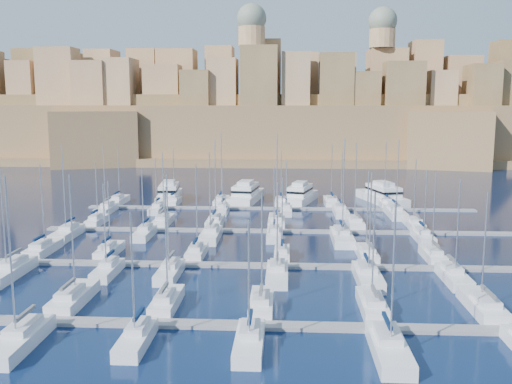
# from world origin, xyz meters

# --- Properties ---
(ground) EXTENTS (600.00, 600.00, 0.00)m
(ground) POSITION_xyz_m (0.00, 0.00, 0.00)
(ground) COLOR #040E32
(ground) RESTS_ON ground
(pontoon_near) EXTENTS (84.00, 2.00, 0.40)m
(pontoon_near) POSITION_xyz_m (0.00, -34.00, 0.20)
(pontoon_near) COLOR slate
(pontoon_near) RESTS_ON ground
(pontoon_mid_near) EXTENTS (84.00, 2.00, 0.40)m
(pontoon_mid_near) POSITION_xyz_m (0.00, -12.00, 0.20)
(pontoon_mid_near) COLOR slate
(pontoon_mid_near) RESTS_ON ground
(pontoon_mid_far) EXTENTS (84.00, 2.00, 0.40)m
(pontoon_mid_far) POSITION_xyz_m (0.00, 10.00, 0.20)
(pontoon_mid_far) COLOR slate
(pontoon_mid_far) RESTS_ON ground
(pontoon_far) EXTENTS (84.00, 2.00, 0.40)m
(pontoon_far) POSITION_xyz_m (0.00, 32.00, 0.20)
(pontoon_far) COLOR slate
(pontoon_far) RESTS_ON ground
(sailboat_1) EXTENTS (3.00, 10.00, 15.31)m
(sailboat_1) POSITION_xyz_m (-23.00, -28.12, 0.76)
(sailboat_1) COLOR white
(sailboat_1) RESTS_ON ground
(sailboat_2) EXTENTS (2.61, 8.69, 13.47)m
(sailboat_2) POSITION_xyz_m (-11.97, -28.76, 0.74)
(sailboat_2) COLOR white
(sailboat_2) RESTS_ON ground
(sailboat_3) EXTENTS (2.61, 8.71, 13.45)m
(sailboat_3) POSITION_xyz_m (-1.17, -28.76, 0.74)
(sailboat_3) COLOR white
(sailboat_3) RESTS_ON ground
(sailboat_4) EXTENTS (2.71, 9.04, 13.69)m
(sailboat_4) POSITION_xyz_m (11.21, -28.59, 0.74)
(sailboat_4) COLOR white
(sailboat_4) RESTS_ON ground
(sailboat_5) EXTENTS (2.97, 9.90, 13.69)m
(sailboat_5) POSITION_xyz_m (23.44, -28.17, 0.75)
(sailboat_5) COLOR white
(sailboat_5) RESTS_ON ground
(sailboat_7) EXTENTS (3.08, 10.25, 16.88)m
(sailboat_7) POSITION_xyz_m (-23.74, -40.00, 0.78)
(sailboat_7) COLOR white
(sailboat_7) RESTS_ON ground
(sailboat_8) EXTENTS (2.48, 8.28, 13.44)m
(sailboat_8) POSITION_xyz_m (-12.73, -39.03, 0.73)
(sailboat_8) COLOR white
(sailboat_8) RESTS_ON ground
(sailboat_9) EXTENTS (2.65, 8.82, 12.86)m
(sailboat_9) POSITION_xyz_m (-1.85, -39.30, 0.73)
(sailboat_9) COLOR white
(sailboat_9) RESTS_ON ground
(sailboat_10) EXTENTS (3.06, 10.19, 14.78)m
(sailboat_10) POSITION_xyz_m (11.06, -39.97, 0.76)
(sailboat_10) COLOR white
(sailboat_10) RESTS_ON ground
(sailboat_12) EXTENTS (2.78, 9.27, 14.07)m
(sailboat_12) POSITION_xyz_m (-35.94, -6.48, 0.75)
(sailboat_12) COLOR white
(sailboat_12) RESTS_ON ground
(sailboat_13) EXTENTS (2.52, 8.41, 11.67)m
(sailboat_13) POSITION_xyz_m (-25.43, -6.91, 0.72)
(sailboat_13) COLOR white
(sailboat_13) RESTS_ON ground
(sailboat_14) EXTENTS (2.50, 8.35, 14.26)m
(sailboat_14) POSITION_xyz_m (-11.98, -6.93, 0.74)
(sailboat_14) COLOR white
(sailboat_14) RESTS_ON ground
(sailboat_15) EXTENTS (2.25, 7.49, 12.39)m
(sailboat_15) POSITION_xyz_m (0.92, -7.36, 0.72)
(sailboat_15) COLOR white
(sailboat_15) RESTS_ON ground
(sailboat_16) EXTENTS (2.65, 8.84, 13.44)m
(sailboat_16) POSITION_xyz_m (13.59, -6.69, 0.74)
(sailboat_16) COLOR white
(sailboat_16) RESTS_ON ground
(sailboat_17) EXTENTS (2.47, 8.23, 13.29)m
(sailboat_17) POSITION_xyz_m (23.25, -6.99, 0.73)
(sailboat_17) COLOR white
(sailboat_17) RESTS_ON ground
(sailboat_18) EXTENTS (3.28, 10.93, 15.84)m
(sailboat_18) POSITION_xyz_m (-35.44, -18.34, 0.78)
(sailboat_18) COLOR white
(sailboat_18) RESTS_ON ground
(sailboat_19) EXTENTS (2.49, 8.30, 12.84)m
(sailboat_19) POSITION_xyz_m (-22.46, -17.04, 0.73)
(sailboat_19) COLOR white
(sailboat_19) RESTS_ON ground
(sailboat_20) EXTENTS (2.67, 8.91, 14.25)m
(sailboat_20) POSITION_xyz_m (-13.95, -17.34, 0.74)
(sailboat_20) COLOR white
(sailboat_20) RESTS_ON ground
(sailboat_21) EXTENTS (2.81, 9.37, 13.27)m
(sailboat_21) POSITION_xyz_m (0.39, -17.57, 0.74)
(sailboat_21) COLOR white
(sailboat_21) RESTS_ON ground
(sailboat_22) EXTENTS (3.09, 10.29, 14.75)m
(sailboat_22) POSITION_xyz_m (12.16, -18.02, 0.76)
(sailboat_22) COLOR white
(sailboat_22) RESTS_ON ground
(sailboat_23) EXTENTS (2.72, 9.08, 13.79)m
(sailboat_23) POSITION_xyz_m (23.31, -17.43, 0.74)
(sailboat_23) COLOR white
(sailboat_23) RESTS_ON ground
(sailboat_24) EXTENTS (2.39, 7.98, 12.23)m
(sailboat_24) POSITION_xyz_m (-34.67, 14.89, 0.72)
(sailboat_24) COLOR white
(sailboat_24) RESTS_ON ground
(sailboat_25) EXTENTS (2.67, 8.89, 14.02)m
(sailboat_25) POSITION_xyz_m (-21.91, 15.34, 0.74)
(sailboat_25) COLOR white
(sailboat_25) RESTS_ON ground
(sailboat_26) EXTENTS (2.82, 9.40, 16.36)m
(sailboat_26) POSITION_xyz_m (-11.97, 15.58, 0.77)
(sailboat_26) COLOR white
(sailboat_26) RESTS_ON ground
(sailboat_27) EXTENTS (3.11, 10.37, 17.52)m
(sailboat_27) POSITION_xyz_m (-0.31, 16.06, 0.78)
(sailboat_27) COLOR white
(sailboat_27) RESTS_ON ground
(sailboat_28) EXTENTS (2.84, 9.48, 15.94)m
(sailboat_28) POSITION_xyz_m (14.40, 15.62, 0.76)
(sailboat_28) COLOR white
(sailboat_28) RESTS_ON ground
(sailboat_29) EXTENTS (2.62, 8.73, 13.03)m
(sailboat_29) POSITION_xyz_m (25.32, 15.25, 0.73)
(sailboat_29) COLOR white
(sailboat_29) RESTS_ON ground
(sailboat_30) EXTENTS (2.96, 9.87, 16.39)m
(sailboat_30) POSITION_xyz_m (-36.25, 4.19, 0.77)
(sailboat_30) COLOR white
(sailboat_30) RESTS_ON ground
(sailboat_31) EXTENTS (2.60, 8.65, 12.50)m
(sailboat_31) POSITION_xyz_m (-22.94, 4.79, 0.73)
(sailboat_31) COLOR white
(sailboat_31) RESTS_ON ground
(sailboat_32) EXTENTS (3.05, 10.17, 15.16)m
(sailboat_32) POSITION_xyz_m (-11.29, 4.04, 0.76)
(sailboat_32) COLOR white
(sailboat_32) RESTS_ON ground
(sailboat_33) EXTENTS (2.46, 8.20, 12.64)m
(sailboat_33) POSITION_xyz_m (-0.54, 5.00, 0.72)
(sailboat_33) COLOR white
(sailboat_33) RESTS_ON ground
(sailboat_34) EXTENTS (3.32, 11.07, 17.61)m
(sailboat_34) POSITION_xyz_m (10.86, 3.60, 0.79)
(sailboat_34) COLOR white
(sailboat_34) RESTS_ON ground
(sailboat_35) EXTENTS (2.56, 8.54, 12.38)m
(sailboat_35) POSITION_xyz_m (24.54, 4.84, 0.72)
(sailboat_35) COLOR white
(sailboat_35) RESTS_ON ground
(sailboat_36) EXTENTS (2.79, 9.28, 13.92)m
(sailboat_36) POSITION_xyz_m (-37.14, 37.53, 0.74)
(sailboat_36) COLOR white
(sailboat_36) RESTS_ON ground
(sailboat_37) EXTENTS (2.39, 7.98, 12.89)m
(sailboat_37) POSITION_xyz_m (-24.16, 36.89, 0.73)
(sailboat_37) COLOR white
(sailboat_37) RESTS_ON ground
(sailboat_38) EXTENTS (2.90, 9.68, 16.77)m
(sailboat_38) POSITION_xyz_m (-13.35, 37.72, 0.77)
(sailboat_38) COLOR white
(sailboat_38) RESTS_ON ground
(sailboat_39) EXTENTS (2.63, 8.77, 12.51)m
(sailboat_39) POSITION_xyz_m (0.28, 37.27, 0.73)
(sailboat_39) COLOR white
(sailboat_39) RESTS_ON ground
(sailboat_40) EXTENTS (3.04, 10.15, 13.95)m
(sailboat_40) POSITION_xyz_m (11.68, 37.95, 0.75)
(sailboat_40) COLOR white
(sailboat_40) RESTS_ON ground
(sailboat_41) EXTENTS (2.78, 9.26, 14.58)m
(sailboat_41) POSITION_xyz_m (23.64, 37.52, 0.75)
(sailboat_41) COLOR white
(sailboat_41) RESTS_ON ground
(sailboat_42) EXTENTS (2.72, 9.05, 14.63)m
(sailboat_42) POSITION_xyz_m (-36.54, 26.59, 0.75)
(sailboat_42) COLOR white
(sailboat_42) RESTS_ON ground
(sailboat_43) EXTENTS (2.32, 7.73, 11.95)m
(sailboat_43) POSITION_xyz_m (-25.87, 27.23, 0.72)
(sailboat_43) COLOR white
(sailboat_43) RESTS_ON ground
(sailboat_44) EXTENTS (2.38, 7.92, 10.75)m
(sailboat_44) POSITION_xyz_m (-11.88, 27.14, 0.70)
(sailboat_44) COLOR white
(sailboat_44) RESTS_ON ground
(sailboat_45) EXTENTS (2.33, 7.78, 11.64)m
(sailboat_45) POSITION_xyz_m (1.49, 27.21, 0.71)
(sailboat_45) COLOR white
(sailboat_45) RESTS_ON ground
(sailboat_46) EXTENTS (2.77, 9.24, 13.29)m
(sailboat_46) POSITION_xyz_m (12.77, 26.50, 0.74)
(sailboat_46) COLOR white
(sailboat_46) RESTS_ON ground
(sailboat_47) EXTENTS (3.21, 10.69, 16.06)m
(sailboat_47) POSITION_xyz_m (23.85, 25.78, 0.77)
(sailboat_47) COLOR white
(sailboat_47) RESTS_ON ground
(motor_yacht_a) EXTENTS (6.56, 16.70, 5.25)m
(motor_yacht_a) POSITION_xyz_m (-26.14, 41.32, 1.73)
(motor_yacht_a) COLOR white
(motor_yacht_a) RESTS_ON ground
(motor_yacht_b) EXTENTS (7.83, 18.47, 5.25)m
(motor_yacht_b) POSITION_xyz_m (-8.00, 42.10, 1.73)
(motor_yacht_b) COLOR white
(motor_yacht_b) RESTS_ON ground
(motor_yacht_c) EXTENTS (8.86, 16.38, 5.25)m
(motor_yacht_c) POSITION_xyz_m (4.73, 41.05, 1.73)
(motor_yacht_c) COLOR white
(motor_yacht_c) RESTS_ON ground
(motor_yacht_d) EXTENTS (10.22, 19.07, 5.25)m
(motor_yacht_d) POSITION_xyz_m (23.82, 42.29, 1.73)
(motor_yacht_d) COLOR white
(motor_yacht_d) RESTS_ON ground
(fortified_city) EXTENTS (460.00, 108.95, 59.52)m
(fortified_city) POSITION_xyz_m (-0.19, 155.26, 14.74)
(fortified_city) COLOR brown
(fortified_city) RESTS_ON ground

